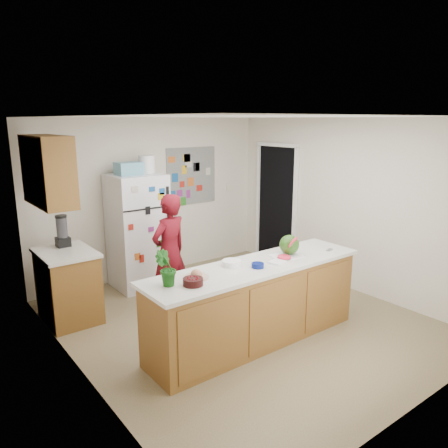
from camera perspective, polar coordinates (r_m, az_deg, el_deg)
floor at (r=5.65m, az=2.20°, el=-12.57°), size 4.00×4.50×0.02m
wall_back at (r=7.07m, az=-9.42°, el=3.36°), size 4.00×0.02×2.50m
wall_left at (r=4.27m, az=-18.99°, el=-3.87°), size 0.02×4.50×2.50m
wall_right at (r=6.66m, az=15.81°, el=2.40°), size 0.02×4.50×2.50m
ceiling at (r=5.08m, az=2.47°, el=13.91°), size 4.00×4.50×0.02m
doorway at (r=7.62m, az=6.89°, el=2.41°), size 0.03×0.85×2.04m
peninsula_base at (r=5.00m, az=4.15°, el=-10.53°), size 2.60×0.62×0.88m
peninsula_top at (r=4.83m, az=4.24°, el=-5.54°), size 2.68×0.70×0.04m
side_counter_base at (r=5.85m, az=-19.67°, el=-7.76°), size 0.60×0.80×0.86m
side_counter_top at (r=5.71m, az=-20.02°, el=-3.54°), size 0.64×0.84×0.04m
upper_cabinets at (r=5.43m, az=-22.04°, el=6.47°), size 0.35×1.00×0.80m
refrigerator at (r=6.63m, az=-11.18°, el=-0.94°), size 0.75×0.70×1.70m
fridge_top_bin at (r=6.42m, az=-12.36°, el=7.09°), size 0.35×0.28×0.18m
photo_collage at (r=7.38m, az=-4.26°, el=6.28°), size 0.95×0.01×0.95m
person at (r=5.79m, az=-7.13°, el=-3.66°), size 0.64×0.50×1.55m
blender_appliance at (r=5.87m, az=-20.38°, el=-0.97°), size 0.13×0.13×0.38m
cutting_board at (r=5.14m, az=8.17°, el=-4.16°), size 0.39×0.31×0.01m
watermelon at (r=5.16m, az=8.53°, el=-2.69°), size 0.23×0.23×0.23m
watermelon_slice at (r=5.04m, az=7.87°, el=-4.30°), size 0.15×0.15×0.02m
cherry_bowl at (r=4.23m, az=-4.07°, el=-7.53°), size 0.24×0.24×0.07m
white_bowl at (r=4.77m, az=1.01°, el=-5.12°), size 0.26×0.26×0.06m
cobalt_bowl at (r=4.72m, az=4.42°, el=-5.41°), size 0.16×0.16×0.05m
plate at (r=4.43m, az=-3.64°, el=-6.93°), size 0.29×0.29×0.02m
paper_towel at (r=4.90m, az=6.95°, el=-4.96°), size 0.19×0.18×0.02m
keys at (r=5.48m, az=13.62°, el=-3.28°), size 0.11×0.07×0.01m
potted_plant at (r=4.19m, az=-7.59°, el=-5.76°), size 0.24×0.23×0.35m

